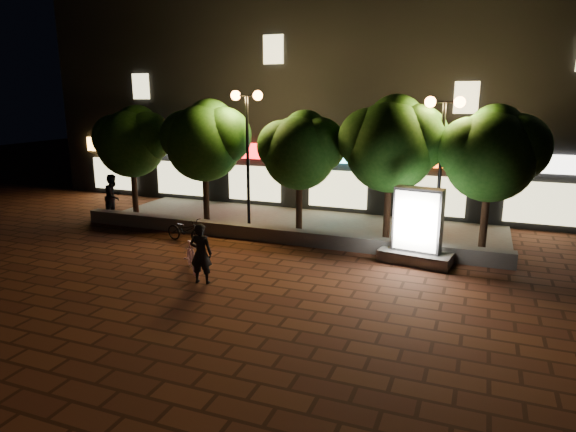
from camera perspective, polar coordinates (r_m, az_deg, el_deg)
The scene contains 16 objects.
ground at distance 14.53m, azimuth -8.00°, elevation -7.05°, with size 80.00×80.00×0.00m, color #542B1A.
retaining_wall at distance 17.87m, azimuth -1.79°, elevation -2.11°, with size 16.00×0.45×0.50m, color slate.
sidewalk at distance 20.17m, azimuth 0.99°, elevation -0.89°, with size 16.00×5.00×0.08m, color slate.
building_block at distance 25.71m, azimuth 6.19°, elevation 13.35°, with size 28.00×8.12×11.30m.
tree_far_left at distance 22.12m, azimuth -17.28°, elevation 8.36°, with size 3.36×2.80×4.63m.
tree_left at distance 20.13m, azimuth -9.37°, elevation 8.75°, with size 3.60×3.00×4.89m.
tree_mid at distance 18.45m, azimuth 1.52°, elevation 7.78°, with size 3.24×2.70×4.50m.
tree_right at distance 17.59m, azimuth 11.83°, elevation 8.35°, with size 3.72×3.10×5.07m.
tree_far_right at distance 17.37m, azimuth 22.31°, elevation 6.91°, with size 3.48×2.90×4.76m.
street_lamp_left at distance 18.94m, azimuth -4.68°, elevation 10.36°, with size 1.26×0.36×5.18m.
street_lamp_right at distance 17.10m, azimuth 17.23°, elevation 9.00°, with size 1.26×0.36×4.98m.
ad_kiosk at distance 15.95m, azimuth 14.51°, elevation -1.86°, with size 2.33×1.41×2.37m.
scooter_pink at distance 15.07m, azimuth -10.96°, elevation -4.64°, with size 0.41×1.46×0.88m, color #CB87A8.
rider at distance 13.99m, azimuth -9.90°, elevation -4.22°, with size 0.63×0.41×1.72m, color black.
scooter_parked at distance 18.07m, azimuth -11.61°, elevation -1.59°, with size 0.58×1.67×0.88m, color black.
pedestrian at distance 21.97m, azimuth -19.28°, elevation 2.13°, with size 0.90×0.70×1.85m, color black.
Camera 1 is at (6.75, -11.81, 5.11)m, focal length 31.18 mm.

